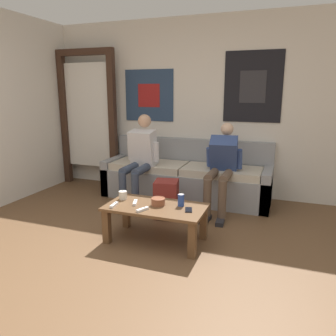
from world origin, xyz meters
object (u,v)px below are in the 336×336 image
object	(u,v)px
couch	(186,178)
game_controller_near_left	(135,203)
ceramic_bowl	(158,201)
game_controller_near_right	(142,209)
backpack	(166,200)
person_seated_teen	(222,164)
drink_can_blue	(181,200)
pillar_candle	(123,195)
person_seated_adult	(140,156)
game_controller_far_center	(114,205)
coffee_table	(156,212)
cell_phone	(189,210)

from	to	relation	value
couch	game_controller_near_left	world-z (taller)	couch
ceramic_bowl	game_controller_near_right	bearing A→B (deg)	-112.60
backpack	person_seated_teen	bearing A→B (deg)	38.40
ceramic_bowl	drink_can_blue	world-z (taller)	drink_can_blue
pillar_candle	drink_can_blue	size ratio (longest dim) A/B	0.81
person_seated_adult	game_controller_near_left	size ratio (longest dim) A/B	8.20
ceramic_bowl	game_controller_far_center	world-z (taller)	ceramic_bowl
coffee_table	drink_can_blue	xyz separation A→B (m)	(0.24, 0.08, 0.13)
game_controller_near_right	cell_phone	distance (m)	0.45
ceramic_bowl	game_controller_far_center	size ratio (longest dim) A/B	1.02
backpack	game_controller_near_left	xyz separation A→B (m)	(-0.09, -0.67, 0.18)
person_seated_adult	backpack	size ratio (longest dim) A/B	2.64
person_seated_teen	game_controller_far_center	xyz separation A→B (m)	(-0.84, -1.27, -0.22)
game_controller_near_left	cell_phone	distance (m)	0.58
person_seated_teen	drink_can_blue	size ratio (longest dim) A/B	8.99
game_controller_near_right	couch	bearing A→B (deg)	92.02
game_controller_near_right	person_seated_teen	bearing A→B (deg)	68.18
person_seated_teen	drink_can_blue	distance (m)	1.07
couch	pillar_candle	distance (m)	1.43
coffee_table	person_seated_adult	distance (m)	1.30
ceramic_bowl	game_controller_far_center	bearing A→B (deg)	-156.04
person_seated_teen	backpack	distance (m)	0.84
drink_can_blue	game_controller_far_center	size ratio (longest dim) A/B	0.85
person_seated_adult	backpack	xyz separation A→B (m)	(0.53, -0.40, -0.43)
coffee_table	game_controller_far_center	bearing A→B (deg)	-158.91
coffee_table	game_controller_near_right	size ratio (longest dim) A/B	6.95
person_seated_teen	coffee_table	bearing A→B (deg)	-111.83
coffee_table	person_seated_teen	bearing A→B (deg)	68.17
couch	coffee_table	size ratio (longest dim) A/B	2.35
game_controller_far_center	game_controller_near_right	bearing A→B (deg)	-3.49
person_seated_teen	backpack	xyz separation A→B (m)	(-0.58, -0.46, -0.40)
pillar_candle	game_controller_near_left	distance (m)	0.21
game_controller_near_right	pillar_candle	bearing A→B (deg)	144.38
pillar_candle	cell_phone	bearing A→B (deg)	-6.08
couch	cell_phone	world-z (taller)	couch
couch	drink_can_blue	size ratio (longest dim) A/B	19.17
coffee_table	drink_can_blue	size ratio (longest dim) A/B	8.17
person_seated_teen	game_controller_near_right	size ratio (longest dim) A/B	7.65
couch	game_controller_near_left	xyz separation A→B (m)	(-0.10, -1.48, 0.11)
game_controller_near_left	couch	bearing A→B (deg)	86.20
game_controller_near_right	game_controller_far_center	xyz separation A→B (m)	(-0.33, 0.02, 0.00)
coffee_table	cell_phone	world-z (taller)	cell_phone
couch	backpack	distance (m)	0.81
drink_can_blue	pillar_candle	bearing A→B (deg)	-179.05
ceramic_bowl	game_controller_near_left	size ratio (longest dim) A/B	1.01
coffee_table	pillar_candle	size ratio (longest dim) A/B	10.05
couch	ceramic_bowl	bearing A→B (deg)	-84.38
couch	game_controller_near_left	distance (m)	1.49
pillar_candle	cell_phone	xyz separation A→B (m)	(0.76, -0.08, -0.04)
couch	backpack	size ratio (longest dim) A/B	5.20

